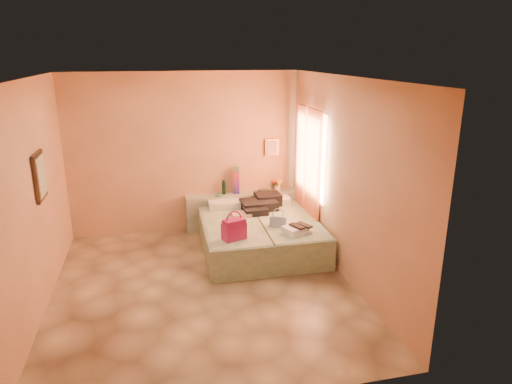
{
  "coord_description": "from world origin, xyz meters",
  "views": [
    {
      "loc": [
        -0.58,
        -5.62,
        3.09
      ],
      "look_at": [
        0.94,
        0.85,
        1.05
      ],
      "focal_mm": 32.0,
      "sensor_mm": 36.0,
      "label": 1
    }
  ],
  "objects_px": {
    "headboard_ledge": "(242,210)",
    "bed_right": "(287,233)",
    "towel_stack": "(297,230)",
    "bed_left": "(233,238)",
    "flower_vase": "(277,183)",
    "green_book": "(264,190)",
    "magenta_handbag": "(234,229)",
    "water_bottle": "(224,187)",
    "blue_handbag": "(278,221)"
  },
  "relations": [
    {
      "from": "blue_handbag",
      "to": "towel_stack",
      "type": "relative_size",
      "value": 0.73
    },
    {
      "from": "bed_left",
      "to": "bed_right",
      "type": "bearing_deg",
      "value": 1.62
    },
    {
      "from": "bed_left",
      "to": "green_book",
      "type": "relative_size",
      "value": 11.06
    },
    {
      "from": "green_book",
      "to": "water_bottle",
      "type": "bearing_deg",
      "value": 171.62
    },
    {
      "from": "bed_left",
      "to": "water_bottle",
      "type": "xyz_separation_m",
      "value": [
        0.04,
        1.09,
        0.52
      ]
    },
    {
      "from": "flower_vase",
      "to": "magenta_handbag",
      "type": "bearing_deg",
      "value": -123.16
    },
    {
      "from": "water_bottle",
      "to": "towel_stack",
      "type": "height_order",
      "value": "water_bottle"
    },
    {
      "from": "headboard_ledge",
      "to": "green_book",
      "type": "bearing_deg",
      "value": 5.95
    },
    {
      "from": "blue_handbag",
      "to": "towel_stack",
      "type": "distance_m",
      "value": 0.41
    },
    {
      "from": "blue_handbag",
      "to": "water_bottle",
      "type": "bearing_deg",
      "value": 137.64
    },
    {
      "from": "magenta_handbag",
      "to": "green_book",
      "type": "bearing_deg",
      "value": 43.02
    },
    {
      "from": "bed_left",
      "to": "green_book",
      "type": "distance_m",
      "value": 1.41
    },
    {
      "from": "headboard_ledge",
      "to": "bed_left",
      "type": "distance_m",
      "value": 1.12
    },
    {
      "from": "headboard_ledge",
      "to": "flower_vase",
      "type": "relative_size",
      "value": 8.01
    },
    {
      "from": "water_bottle",
      "to": "bed_left",
      "type": "bearing_deg",
      "value": -92.28
    },
    {
      "from": "magenta_handbag",
      "to": "towel_stack",
      "type": "height_order",
      "value": "magenta_handbag"
    },
    {
      "from": "blue_handbag",
      "to": "flower_vase",
      "type": "bearing_deg",
      "value": 97.71
    },
    {
      "from": "headboard_ledge",
      "to": "water_bottle",
      "type": "height_order",
      "value": "water_bottle"
    },
    {
      "from": "bed_left",
      "to": "flower_vase",
      "type": "relative_size",
      "value": 7.82
    },
    {
      "from": "water_bottle",
      "to": "flower_vase",
      "type": "distance_m",
      "value": 1.01
    },
    {
      "from": "water_bottle",
      "to": "magenta_handbag",
      "type": "distance_m",
      "value": 1.74
    },
    {
      "from": "headboard_ledge",
      "to": "flower_vase",
      "type": "height_order",
      "value": "flower_vase"
    },
    {
      "from": "water_bottle",
      "to": "blue_handbag",
      "type": "height_order",
      "value": "water_bottle"
    },
    {
      "from": "water_bottle",
      "to": "green_book",
      "type": "relative_size",
      "value": 1.36
    },
    {
      "from": "headboard_ledge",
      "to": "towel_stack",
      "type": "relative_size",
      "value": 5.86
    },
    {
      "from": "bed_right",
      "to": "towel_stack",
      "type": "distance_m",
      "value": 0.7
    },
    {
      "from": "flower_vase",
      "to": "blue_handbag",
      "type": "xyz_separation_m",
      "value": [
        -0.38,
        -1.38,
        -0.2
      ]
    },
    {
      "from": "bed_left",
      "to": "towel_stack",
      "type": "relative_size",
      "value": 5.71
    },
    {
      "from": "green_book",
      "to": "blue_handbag",
      "type": "xyz_separation_m",
      "value": [
        -0.12,
        -1.37,
        -0.08
      ]
    },
    {
      "from": "green_book",
      "to": "bed_left",
      "type": "bearing_deg",
      "value": -134.54
    },
    {
      "from": "headboard_ledge",
      "to": "towel_stack",
      "type": "bearing_deg",
      "value": -73.85
    },
    {
      "from": "bed_right",
      "to": "water_bottle",
      "type": "bearing_deg",
      "value": 129.76
    },
    {
      "from": "headboard_ledge",
      "to": "towel_stack",
      "type": "height_order",
      "value": "headboard_ledge"
    },
    {
      "from": "headboard_ledge",
      "to": "bed_left",
      "type": "xyz_separation_m",
      "value": [
        -0.38,
        -1.05,
        -0.08
      ]
    },
    {
      "from": "headboard_ledge",
      "to": "blue_handbag",
      "type": "relative_size",
      "value": 8.05
    },
    {
      "from": "flower_vase",
      "to": "headboard_ledge",
      "type": "bearing_deg",
      "value": -175.12
    },
    {
      "from": "magenta_handbag",
      "to": "bed_left",
      "type": "bearing_deg",
      "value": 61.9
    },
    {
      "from": "bed_left",
      "to": "bed_right",
      "type": "distance_m",
      "value": 0.9
    },
    {
      "from": "bed_right",
      "to": "green_book",
      "type": "height_order",
      "value": "green_book"
    },
    {
      "from": "bed_left",
      "to": "flower_vase",
      "type": "distance_m",
      "value": 1.61
    },
    {
      "from": "bed_right",
      "to": "magenta_handbag",
      "type": "height_order",
      "value": "magenta_handbag"
    },
    {
      "from": "headboard_ledge",
      "to": "water_bottle",
      "type": "relative_size",
      "value": 8.33
    },
    {
      "from": "water_bottle",
      "to": "flower_vase",
      "type": "height_order",
      "value": "flower_vase"
    },
    {
      "from": "headboard_ledge",
      "to": "water_bottle",
      "type": "distance_m",
      "value": 0.56
    },
    {
      "from": "bed_left",
      "to": "towel_stack",
      "type": "distance_m",
      "value": 1.11
    },
    {
      "from": "water_bottle",
      "to": "towel_stack",
      "type": "xyz_separation_m",
      "value": [
        0.82,
        -1.73,
        -0.22
      ]
    },
    {
      "from": "green_book",
      "to": "towel_stack",
      "type": "bearing_deg",
      "value": -96.27
    },
    {
      "from": "headboard_ledge",
      "to": "blue_handbag",
      "type": "height_order",
      "value": "blue_handbag"
    },
    {
      "from": "water_bottle",
      "to": "towel_stack",
      "type": "bearing_deg",
      "value": -64.61
    },
    {
      "from": "headboard_ledge",
      "to": "bed_right",
      "type": "height_order",
      "value": "headboard_ledge"
    }
  ]
}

